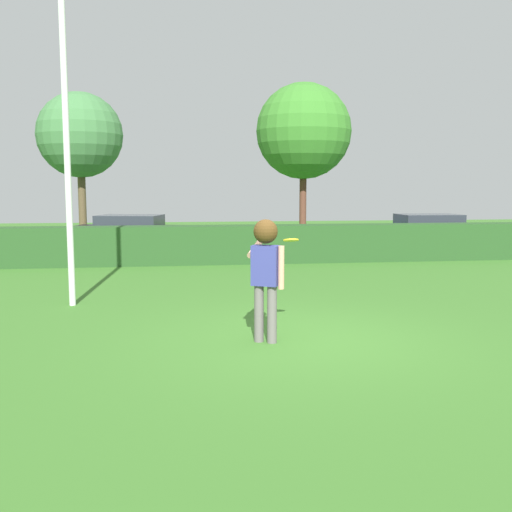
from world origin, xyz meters
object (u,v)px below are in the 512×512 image
at_px(person, 266,264).
at_px(frisbee, 291,240).
at_px(parked_car_blue, 428,229).
at_px(parked_car_black, 130,230).
at_px(birch_tree, 80,136).
at_px(willow_tree, 304,132).
at_px(lamppost, 65,99).

bearing_deg(person, frisbee, 43.02).
xyz_separation_m(frisbee, parked_car_blue, (7.65, 12.02, -0.76)).
bearing_deg(parked_car_black, parked_car_blue, -4.66).
bearing_deg(birch_tree, parked_car_black, -53.83).
xyz_separation_m(parked_car_blue, birch_tree, (-13.12, 3.77, 3.62)).
xyz_separation_m(person, willow_tree, (3.46, 13.20, 3.14)).
relative_size(person, willow_tree, 0.30).
distance_m(person, parked_car_black, 13.66).
relative_size(parked_car_black, birch_tree, 0.74).
height_order(parked_car_black, parked_car_blue, same).
bearing_deg(lamppost, person, -43.95).
xyz_separation_m(parked_car_blue, willow_tree, (-4.64, 0.76, 3.61)).
xyz_separation_m(lamppost, parked_car_blue, (11.36, 9.30, -3.17)).
distance_m(lamppost, parked_car_black, 10.69).
bearing_deg(parked_car_blue, frisbee, -122.47).
distance_m(person, parked_car_blue, 14.85).
xyz_separation_m(parked_car_black, parked_car_blue, (11.02, -0.90, 0.00)).
bearing_deg(lamppost, birch_tree, 97.66).
relative_size(frisbee, parked_car_blue, 0.06).
xyz_separation_m(person, birch_tree, (-5.02, 16.21, 3.15)).
relative_size(lamppost, willow_tree, 1.16).
xyz_separation_m(parked_car_black, willow_tree, (6.38, -0.14, 3.61)).
height_order(person, lamppost, lamppost).
bearing_deg(parked_car_black, willow_tree, -1.24).
xyz_separation_m(parked_car_black, birch_tree, (-2.10, 2.87, 3.62)).
height_order(person, parked_car_blue, person).
distance_m(person, frisbee, 0.68).
bearing_deg(lamppost, parked_car_blue, 39.31).
xyz_separation_m(frisbee, lamppost, (-3.71, 2.72, 2.40)).
distance_m(person, birch_tree, 17.26).
distance_m(parked_car_blue, birch_tree, 14.12).
xyz_separation_m(person, parked_car_blue, (8.10, 12.44, -0.47)).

